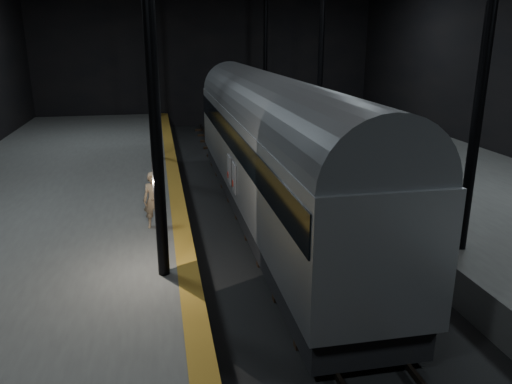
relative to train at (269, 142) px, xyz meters
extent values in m
plane|color=black|center=(0.00, -1.87, -2.78)|extent=(44.00, 44.00, 0.00)
cube|color=#4A4A48|center=(-7.50, -1.87, -2.28)|extent=(9.00, 43.80, 1.00)
cube|color=#4A4A48|center=(7.50, -1.87, -2.28)|extent=(9.00, 43.80, 1.00)
cube|color=#8B6019|center=(-3.25, -1.87, -1.77)|extent=(0.50, 43.80, 0.01)
cube|color=#3F3328|center=(-0.72, -1.87, -2.61)|extent=(0.08, 43.00, 0.14)
cube|color=#3F3328|center=(0.72, -1.87, -2.61)|extent=(0.08, 43.00, 0.14)
cube|color=black|center=(0.00, -1.87, -2.72)|extent=(2.40, 42.00, 0.12)
cylinder|color=black|center=(-3.80, -5.87, 3.22)|extent=(0.26, 0.26, 10.00)
cylinder|color=black|center=(3.80, -5.87, 3.22)|extent=(0.26, 0.26, 10.00)
cylinder|color=black|center=(-3.80, 6.13, 3.22)|extent=(0.26, 0.26, 10.00)
cylinder|color=black|center=(3.80, 6.13, 3.22)|extent=(0.26, 0.26, 10.00)
cylinder|color=black|center=(-3.80, 18.13, 3.22)|extent=(0.26, 0.26, 10.00)
cylinder|color=black|center=(3.80, 18.13, 3.22)|extent=(0.26, 0.26, 10.00)
cube|color=#9EA1A6|center=(0.00, 0.00, -0.40)|extent=(2.70, 18.64, 2.80)
cube|color=black|center=(0.00, 0.00, -2.15)|extent=(2.47, 18.27, 0.79)
cube|color=black|center=(0.00, 0.00, 0.25)|extent=(2.76, 18.36, 0.84)
cylinder|color=slate|center=(0.00, 0.00, 1.00)|extent=(2.65, 18.45, 2.65)
cube|color=black|center=(0.00, -6.52, -2.50)|extent=(1.68, 2.05, 0.33)
cube|color=black|center=(0.00, 6.52, -2.50)|extent=(1.68, 2.05, 0.33)
cube|color=silver|center=(-1.38, -0.93, -0.96)|extent=(0.04, 0.70, 0.98)
cube|color=silver|center=(-1.38, 0.19, -0.96)|extent=(0.04, 0.70, 0.98)
cylinder|color=#AD2115|center=(-1.40, -0.76, -1.19)|extent=(0.03, 0.24, 0.24)
cylinder|color=#AD2115|center=(-1.40, 0.35, -1.19)|extent=(0.03, 0.24, 0.24)
imported|color=#9C7F60|center=(-3.99, -2.82, -0.96)|extent=(0.63, 0.45, 1.63)
camera|label=1|loc=(-3.76, -16.58, 3.45)|focal=35.00mm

